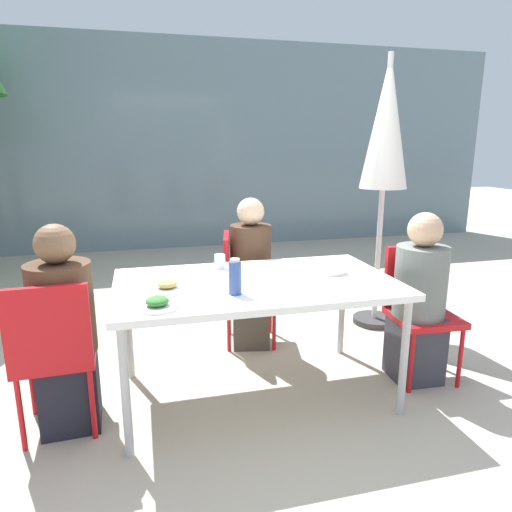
{
  "coord_description": "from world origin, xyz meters",
  "views": [
    {
      "loc": [
        -0.63,
        -2.49,
        1.52
      ],
      "look_at": [
        0.0,
        0.0,
        0.89
      ],
      "focal_mm": 32.0,
      "sensor_mm": 36.0,
      "label": 1
    }
  ],
  "objects_px": {
    "person_right": "(419,303)",
    "salad_bowl": "(332,269)",
    "chair_left": "(53,348)",
    "person_far": "(251,277)",
    "chair_right": "(419,302)",
    "closed_umbrella": "(386,133)",
    "person_left": "(64,335)",
    "drinking_cup": "(220,261)",
    "chair_far": "(240,281)",
    "bottle": "(235,277)"
  },
  "relations": [
    {
      "from": "person_right",
      "to": "salad_bowl",
      "type": "bearing_deg",
      "value": -7.38
    },
    {
      "from": "person_right",
      "to": "bottle",
      "type": "distance_m",
      "value": 1.28
    },
    {
      "from": "chair_right",
      "to": "bottle",
      "type": "distance_m",
      "value": 1.35
    },
    {
      "from": "person_right",
      "to": "bottle",
      "type": "xyz_separation_m",
      "value": [
        -1.24,
        -0.15,
        0.31
      ]
    },
    {
      "from": "person_right",
      "to": "bottle",
      "type": "bearing_deg",
      "value": 10.22
    },
    {
      "from": "bottle",
      "to": "drinking_cup",
      "type": "bearing_deg",
      "value": 88.91
    },
    {
      "from": "person_right",
      "to": "person_far",
      "type": "bearing_deg",
      "value": -37.16
    },
    {
      "from": "person_left",
      "to": "person_far",
      "type": "distance_m",
      "value": 1.44
    },
    {
      "from": "salad_bowl",
      "to": "chair_far",
      "type": "bearing_deg",
      "value": 119.92
    },
    {
      "from": "chair_right",
      "to": "salad_bowl",
      "type": "height_order",
      "value": "chair_right"
    },
    {
      "from": "chair_far",
      "to": "bottle",
      "type": "xyz_separation_m",
      "value": [
        -0.24,
        -1.0,
        0.33
      ]
    },
    {
      "from": "person_right",
      "to": "salad_bowl",
      "type": "relative_size",
      "value": 6.5
    },
    {
      "from": "chair_left",
      "to": "person_far",
      "type": "bearing_deg",
      "value": 31.53
    },
    {
      "from": "chair_right",
      "to": "bottle",
      "type": "relative_size",
      "value": 4.39
    },
    {
      "from": "person_left",
      "to": "closed_umbrella",
      "type": "xyz_separation_m",
      "value": [
        2.36,
        0.94,
        1.08
      ]
    },
    {
      "from": "bottle",
      "to": "person_right",
      "type": "bearing_deg",
      "value": 7.1
    },
    {
      "from": "person_left",
      "to": "person_far",
      "type": "height_order",
      "value": "person_far"
    },
    {
      "from": "salad_bowl",
      "to": "person_right",
      "type": "bearing_deg",
      "value": -10.51
    },
    {
      "from": "chair_far",
      "to": "drinking_cup",
      "type": "xyz_separation_m",
      "value": [
        -0.23,
        -0.46,
        0.28
      ]
    },
    {
      "from": "person_right",
      "to": "chair_far",
      "type": "xyz_separation_m",
      "value": [
        -0.99,
        0.85,
        -0.02
      ]
    },
    {
      "from": "bottle",
      "to": "chair_right",
      "type": "bearing_deg",
      "value": 10.16
    },
    {
      "from": "chair_left",
      "to": "salad_bowl",
      "type": "xyz_separation_m",
      "value": [
        1.61,
        0.18,
        0.26
      ]
    },
    {
      "from": "drinking_cup",
      "to": "chair_left",
      "type": "bearing_deg",
      "value": -154.12
    },
    {
      "from": "person_right",
      "to": "chair_far",
      "type": "relative_size",
      "value": 1.29
    },
    {
      "from": "salad_bowl",
      "to": "chair_right",
      "type": "bearing_deg",
      "value": -2.54
    },
    {
      "from": "person_far",
      "to": "salad_bowl",
      "type": "distance_m",
      "value": 0.8
    },
    {
      "from": "chair_far",
      "to": "bottle",
      "type": "distance_m",
      "value": 1.08
    },
    {
      "from": "person_left",
      "to": "closed_umbrella",
      "type": "distance_m",
      "value": 2.76
    },
    {
      "from": "person_left",
      "to": "drinking_cup",
      "type": "distance_m",
      "value": 1.02
    },
    {
      "from": "chair_far",
      "to": "salad_bowl",
      "type": "distance_m",
      "value": 0.9
    },
    {
      "from": "closed_umbrella",
      "to": "person_left",
      "type": "bearing_deg",
      "value": -158.22
    },
    {
      "from": "person_right",
      "to": "drinking_cup",
      "type": "relative_size",
      "value": 12.07
    },
    {
      "from": "chair_right",
      "to": "salad_bowl",
      "type": "bearing_deg",
      "value": 0.59
    },
    {
      "from": "person_right",
      "to": "closed_umbrella",
      "type": "bearing_deg",
      "value": -100.3
    },
    {
      "from": "chair_far",
      "to": "bottle",
      "type": "bearing_deg",
      "value": -2.46
    },
    {
      "from": "chair_left",
      "to": "chair_far",
      "type": "distance_m",
      "value": 1.51
    },
    {
      "from": "salad_bowl",
      "to": "chair_left",
      "type": "bearing_deg",
      "value": -173.49
    },
    {
      "from": "person_left",
      "to": "person_right",
      "type": "distance_m",
      "value": 2.13
    },
    {
      "from": "closed_umbrella",
      "to": "drinking_cup",
      "type": "xyz_separation_m",
      "value": [
        -1.45,
        -0.56,
        -0.82
      ]
    },
    {
      "from": "person_left",
      "to": "chair_right",
      "type": "height_order",
      "value": "person_left"
    },
    {
      "from": "person_left",
      "to": "person_far",
      "type": "bearing_deg",
      "value": 29.85
    },
    {
      "from": "chair_far",
      "to": "bottle",
      "type": "height_order",
      "value": "bottle"
    },
    {
      "from": "bottle",
      "to": "drinking_cup",
      "type": "xyz_separation_m",
      "value": [
        0.01,
        0.54,
        -0.05
      ]
    },
    {
      "from": "person_far",
      "to": "bottle",
      "type": "bearing_deg",
      "value": -7.25
    },
    {
      "from": "chair_left",
      "to": "closed_umbrella",
      "type": "relative_size",
      "value": 0.39
    },
    {
      "from": "bottle",
      "to": "salad_bowl",
      "type": "height_order",
      "value": "bottle"
    },
    {
      "from": "chair_right",
      "to": "person_right",
      "type": "height_order",
      "value": "person_right"
    },
    {
      "from": "person_far",
      "to": "closed_umbrella",
      "type": "xyz_separation_m",
      "value": [
        1.15,
        0.16,
        1.06
      ]
    },
    {
      "from": "person_left",
      "to": "drinking_cup",
      "type": "xyz_separation_m",
      "value": [
        0.91,
        0.38,
        0.25
      ]
    },
    {
      "from": "person_left",
      "to": "chair_right",
      "type": "distance_m",
      "value": 2.19
    }
  ]
}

